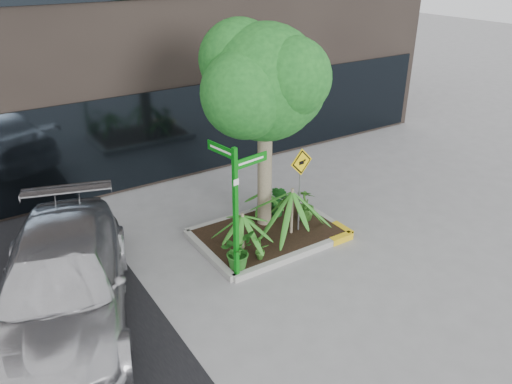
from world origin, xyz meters
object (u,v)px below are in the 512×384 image
tree (265,83)px  parked_car (63,284)px  cattle_sign (301,176)px  street_sign_post (236,200)px

tree → parked_car: bearing=-169.7°
tree → cattle_sign: tree is taller
cattle_sign → street_sign_post: bearing=-168.6°
street_sign_post → cattle_sign: bearing=8.8°
tree → parked_car: 5.66m
tree → cattle_sign: size_ratio=2.38×
street_sign_post → cattle_sign: size_ratio=1.41×
parked_car → cattle_sign: 5.39m
tree → cattle_sign: (0.47, -0.76, -2.02)m
parked_car → cattle_sign: bearing=19.1°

